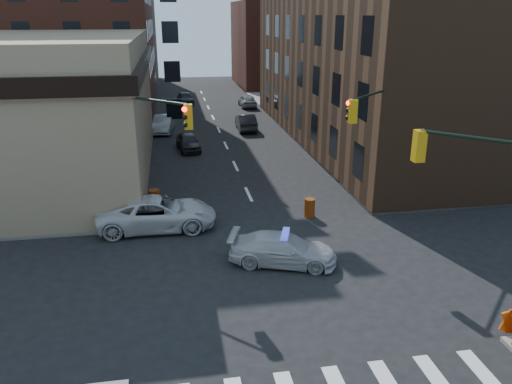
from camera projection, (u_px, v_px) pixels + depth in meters
name	position (u px, v px, depth m)	size (l,w,h in m)	color
ground	(286.00, 275.00, 20.69)	(140.00, 140.00, 0.00)	black
sidewalk_ne	(423.00, 112.00, 54.73)	(34.00, 54.50, 0.15)	gray
commercial_row_ne	(379.00, 55.00, 41.29)	(14.00, 34.00, 14.00)	#492E1D
filler_nw	(85.00, 30.00, 72.97)	(20.00, 18.00, 16.00)	brown
filler_ne	(291.00, 44.00, 74.73)	(16.00, 16.00, 12.00)	brown
signal_pole_nw	(140.00, 148.00, 23.25)	(3.58, 3.67, 8.00)	black
signal_pole_ne	(377.00, 138.00, 25.13)	(3.67, 3.58, 8.00)	black
tree_ne_near	(303.00, 93.00, 44.84)	(3.00, 3.00, 4.85)	black
tree_ne_far	(283.00, 82.00, 52.27)	(3.00, 3.00, 4.85)	black
police_car	(283.00, 249.00, 21.46)	(1.88, 4.62, 1.34)	silver
pickup	(157.00, 213.00, 24.95)	(2.72, 5.90, 1.64)	silver
parked_car_wnear	(188.00, 142.00, 39.44)	(1.58, 3.93, 1.34)	black
parked_car_wfar	(163.00, 124.00, 45.50)	(1.62, 4.65, 1.53)	#919399
parked_car_wdeep	(185.00, 98.00, 60.08)	(1.80, 4.42, 1.28)	black
parked_car_enear	(246.00, 122.00, 46.32)	(1.59, 4.56, 1.50)	black
parked_car_efar	(247.00, 101.00, 57.91)	(1.75, 4.34, 1.48)	gray
pedestrian_a	(76.00, 212.00, 24.43)	(0.68, 0.44, 1.85)	black
pedestrian_b	(71.00, 215.00, 24.43)	(0.77, 0.60, 1.58)	black
pedestrian_c	(63.00, 214.00, 24.36)	(0.99, 0.41, 1.68)	black
barrel_road	(310.00, 208.00, 26.52)	(0.56, 0.56, 1.00)	#EB430B
barrel_bank	(154.00, 199.00, 27.56)	(0.62, 0.62, 1.11)	red
barricade_nw_a	(123.00, 219.00, 24.85)	(1.12, 0.56, 0.84)	#D9560A
barricade_nw_b	(19.00, 222.00, 24.48)	(1.11, 0.56, 0.83)	red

